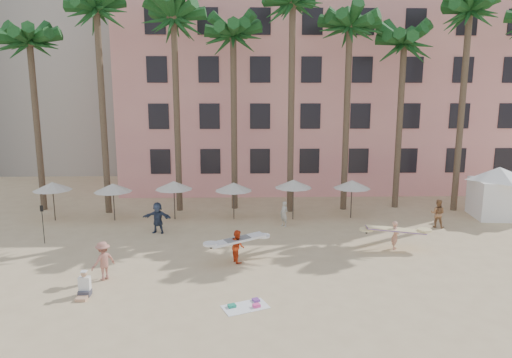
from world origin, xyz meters
The scene contains 11 objects.
ground centered at (0.00, 0.00, 0.00)m, with size 120.00×120.00×0.00m, color #D1B789.
pink_hotel centered at (7.00, 26.00, 8.00)m, with size 35.00×14.00×16.00m, color #FAA498.
palm_row centered at (0.51, 15.00, 12.97)m, with size 44.40×5.40×16.30m.
umbrella_row centered at (-3.00, 12.50, 2.33)m, with size 22.50×2.70×2.73m.
cabana centered at (17.00, 12.53, 2.07)m, with size 4.97×4.97×3.50m.
beach_towel centered at (-0.24, -0.39, 0.03)m, with size 2.05×1.61×0.14m.
carrier_yellow centered at (7.94, 6.24, 0.92)m, with size 3.17×0.94×1.58m.
carrier_white centered at (-0.65, 4.56, 0.90)m, with size 2.93×1.89×1.66m.
beachgoers centered at (-1.28, 7.74, 0.92)m, with size 19.91×9.25×1.92m.
paddle centered at (-11.68, 7.72, 1.41)m, with size 0.18×0.04×2.23m.
seated_man centered at (-7.05, 0.76, 0.37)m, with size 0.48×0.83×1.08m.
Camera 1 is at (-0.31, -17.41, 8.45)m, focal length 32.00 mm.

